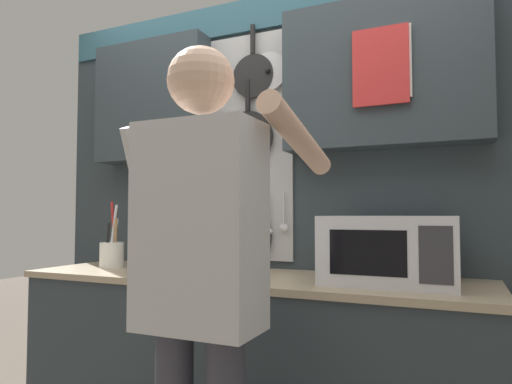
{
  "coord_description": "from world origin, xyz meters",
  "views": [
    {
      "loc": [
        0.91,
        -1.91,
        1.21
      ],
      "look_at": [
        -0.03,
        0.19,
        1.33
      ],
      "focal_mm": 32.0,
      "sensor_mm": 36.0,
      "label": 1
    }
  ],
  "objects": [
    {
      "name": "microwave",
      "position": [
        0.65,
        0.0,
        1.07
      ],
      "size": [
        0.52,
        0.39,
        0.27
      ],
      "color": "silver",
      "rests_on": "base_cabinet_counter"
    },
    {
      "name": "back_wall_unit",
      "position": [
        0.01,
        0.27,
        1.49
      ],
      "size": [
        2.71,
        0.23,
        2.38
      ],
      "color": "#2D383D",
      "rests_on": "ground_plane"
    },
    {
      "name": "person",
      "position": [
        0.17,
        -0.68,
        1.04
      ],
      "size": [
        0.54,
        0.67,
        1.74
      ],
      "color": "#383842",
      "rests_on": "ground_plane"
    },
    {
      "name": "base_cabinet_counter",
      "position": [
        0.0,
        -0.0,
        0.46
      ],
      "size": [
        2.14,
        0.62,
        0.93
      ],
      "color": "#2D383D",
      "rests_on": "ground_plane"
    },
    {
      "name": "knife_block",
      "position": [
        -0.44,
        0.0,
        1.02
      ],
      "size": [
        0.13,
        0.16,
        0.26
      ],
      "color": "brown",
      "rests_on": "base_cabinet_counter"
    },
    {
      "name": "utensil_crock",
      "position": [
        -0.79,
        0.0,
        1.01
      ],
      "size": [
        0.13,
        0.13,
        0.35
      ],
      "color": "white",
      "rests_on": "base_cabinet_counter"
    }
  ]
}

